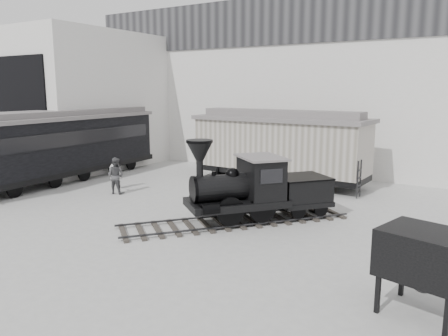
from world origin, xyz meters
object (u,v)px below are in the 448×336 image
Objects in this scene: locomotive at (253,192)px; visitor_a at (115,173)px; boxcar at (279,145)px; visitor_b at (116,176)px; passenger_coach at (62,145)px; coal_hopper at (425,261)px.

locomotive is 9.13m from visitor_a.
boxcar is 9.13m from visitor_b.
boxcar is (-2.19, 7.34, 0.95)m from locomotive.
passenger_coach is at bearing -145.69° from locomotive.
locomotive is at bearing -70.12° from boxcar.
boxcar is 9.17m from visitor_a.
coal_hopper is at bearing -19.02° from passenger_coach.
locomotive is at bearing 161.33° from coal_hopper.
visitor_a is 0.76× the size of coal_hopper.
boxcar is 4.58× the size of coal_hopper.
passenger_coach is 5.12m from visitor_b.
boxcar is at bearing -172.57° from visitor_a.
coal_hopper is (15.10, -5.18, 0.42)m from visitor_b.
coal_hopper is at bearing 148.74° from visitor_b.
coal_hopper is (6.89, -4.59, 0.14)m from locomotive.
passenger_coach is 7.66× the size of visitor_b.
passenger_coach is 20.90m from coal_hopper.
locomotive is at bearing 163.57° from visitor_b.
boxcar reaches higher than locomotive.
boxcar is 5.50× the size of visitor_b.
visitor_b is at bearing -10.89° from passenger_coach.
visitor_b is (-8.22, 0.59, -0.29)m from locomotive.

